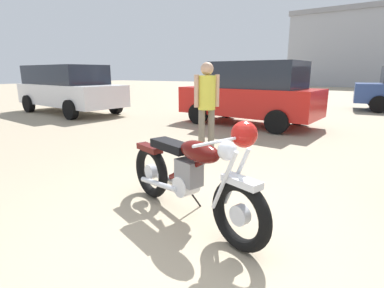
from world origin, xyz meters
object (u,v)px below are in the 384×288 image
object	(u,v)px
vintage_motorcycle	(193,174)
red_hatchback_near	(252,93)
bystander	(207,100)
white_estate_far	(68,87)

from	to	relation	value
vintage_motorcycle	red_hatchback_near	size ratio (longest dim) A/B	0.49
bystander	white_estate_far	bearing A→B (deg)	-158.47
white_estate_far	bystander	bearing A→B (deg)	-12.40
red_hatchback_near	white_estate_far	bearing A→B (deg)	14.80
white_estate_far	red_hatchback_near	bearing A→B (deg)	15.94
vintage_motorcycle	red_hatchback_near	distance (m)	5.97
red_hatchback_near	vintage_motorcycle	bearing A→B (deg)	110.79
vintage_motorcycle	bystander	size ratio (longest dim) A/B	1.20
vintage_motorcycle	bystander	bearing A→B (deg)	135.08
bystander	red_hatchback_near	distance (m)	3.67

